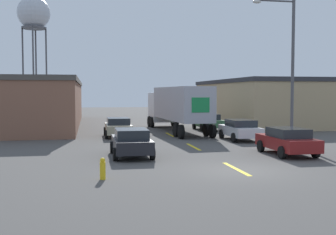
# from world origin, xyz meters

# --- Properties ---
(ground_plane) EXTENTS (160.00, 160.00, 0.00)m
(ground_plane) POSITION_xyz_m (0.00, 0.00, 0.00)
(ground_plane) COLOR #4C4947
(road_centerline) EXTENTS (0.20, 18.61, 0.01)m
(road_centerline) POSITION_xyz_m (0.00, 8.09, 0.00)
(road_centerline) COLOR yellow
(road_centerline) RESTS_ON ground_plane
(warehouse_left) EXTENTS (8.36, 27.95, 4.62)m
(warehouse_left) POSITION_xyz_m (-11.35, 27.61, 2.31)
(warehouse_left) COLOR brown
(warehouse_left) RESTS_ON ground_plane
(warehouse_right) EXTENTS (12.12, 19.25, 4.71)m
(warehouse_right) POSITION_xyz_m (13.23, 25.77, 2.36)
(warehouse_right) COLOR tan
(warehouse_right) RESTS_ON ground_plane
(semi_truck) EXTENTS (3.41, 13.31, 3.80)m
(semi_truck) POSITION_xyz_m (1.09, 18.36, 2.30)
(semi_truck) COLOR silver
(semi_truck) RESTS_ON ground_plane
(parked_car_left_far) EXTENTS (2.06, 4.31, 1.45)m
(parked_car_left_far) POSITION_xyz_m (-4.15, 14.83, 0.77)
(parked_car_left_far) COLOR tan
(parked_car_left_far) RESTS_ON ground_plane
(parked_car_right_near) EXTENTS (2.06, 4.31, 1.45)m
(parked_car_right_near) POSITION_xyz_m (4.15, 3.96, 0.77)
(parked_car_right_near) COLOR maroon
(parked_car_right_near) RESTS_ON ground_plane
(parked_car_right_mid) EXTENTS (2.06, 4.31, 1.45)m
(parked_car_right_mid) POSITION_xyz_m (4.15, 11.09, 0.77)
(parked_car_right_mid) COLOR silver
(parked_car_right_mid) RESTS_ON ground_plane
(parked_car_right_far) EXTENTS (2.06, 4.31, 1.45)m
(parked_car_right_far) POSITION_xyz_m (4.15, 19.22, 0.77)
(parked_car_right_far) COLOR #2D5B38
(parked_car_right_far) RESTS_ON ground_plane
(parked_car_left_near) EXTENTS (2.06, 4.31, 1.45)m
(parked_car_left_near) POSITION_xyz_m (-4.15, 4.94, 0.77)
(parked_car_left_near) COLOR black
(parked_car_left_near) RESTS_ON ground_plane
(water_tower) EXTENTS (5.52, 5.52, 19.67)m
(water_tower) POSITION_xyz_m (-15.32, 58.48, 16.59)
(water_tower) COLOR #47474C
(water_tower) RESTS_ON ground_plane
(street_lamp) EXTENTS (2.85, 0.32, 9.24)m
(street_lamp) POSITION_xyz_m (6.19, 8.05, 5.32)
(street_lamp) COLOR #4C4C51
(street_lamp) RESTS_ON ground_plane
(fire_hydrant) EXTENTS (0.22, 0.22, 0.84)m
(fire_hydrant) POSITION_xyz_m (-5.83, -0.75, 0.42)
(fire_hydrant) COLOR gold
(fire_hydrant) RESTS_ON ground_plane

